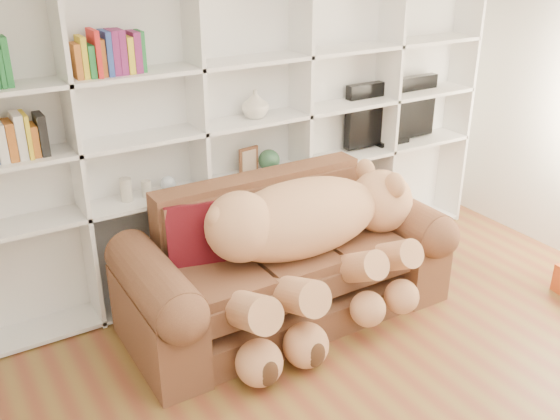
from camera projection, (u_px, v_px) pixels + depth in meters
wall_back at (239, 108)px, 4.84m from camera, size 5.00×0.02×2.70m
bookshelf at (219, 122)px, 4.64m from camera, size 4.43×0.35×2.40m
sofa at (284, 268)px, 4.53m from camera, size 2.34×1.01×0.98m
teddy_bear at (310, 236)px, 4.29m from camera, size 1.82×0.98×1.06m
throw_pillow at (199, 235)px, 4.24m from camera, size 0.49×0.34×0.46m
tv at (391, 112)px, 5.49m from camera, size 0.97×0.18×0.57m
picture_frame at (249, 161)px, 4.83m from camera, size 0.17×0.05×0.21m
green_vase at (269, 160)px, 4.93m from camera, size 0.17×0.17×0.17m
figurine_tall at (126, 190)px, 4.38m from camera, size 0.10×0.10×0.17m
figurine_short at (146, 189)px, 4.46m from camera, size 0.07×0.07×0.12m
snow_globe at (168, 184)px, 4.53m from camera, size 0.12×0.12×0.12m
shelf_vase at (255, 104)px, 4.68m from camera, size 0.24×0.24×0.21m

